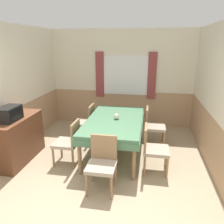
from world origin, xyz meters
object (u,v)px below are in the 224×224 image
sideboard (19,139)px  tv (9,114)px  chair_right_far (153,125)px  chair_left_near (69,141)px  vase (116,116)px  dining_table (115,124)px  chair_left_far (86,121)px  chair_right_near (153,147)px  chair_head_near (102,162)px

sideboard → tv: size_ratio=2.71×
chair_right_far → chair_left_near: 1.92m
sideboard → vase: size_ratio=10.40×
chair_left_near → tv: (-1.02, -0.20, 0.55)m
dining_table → chair_left_far: chair_left_far is taller
chair_left_near → chair_right_near: 1.55m
dining_table → chair_right_far: bearing=36.1°
chair_right_near → sideboard: 2.57m
chair_head_near → chair_left_near: size_ratio=1.00×
vase → chair_head_near: bearing=-91.6°
chair_left_far → tv: size_ratio=1.94×
chair_head_near → chair_right_near: same height
tv → sideboard: bearing=91.1°
dining_table → vase: vase is taller
chair_left_near → chair_left_far: (0.00, 1.13, 0.00)m
chair_right_far → chair_left_near: same height
chair_right_near → vase: 1.00m
chair_left_near → vase: (0.81, 0.58, 0.34)m
chair_head_near → chair_left_far: size_ratio=1.00×
chair_right_far → chair_left_near: bearing=-53.9°
vase → chair_left_near: bearing=-144.3°
tv → vase: (1.83, 0.79, -0.20)m
chair_head_near → chair_right_far: bearing=-113.8°
sideboard → chair_left_far: bearing=48.9°
dining_table → tv: bearing=-156.8°
chair_right_far → chair_left_far: (-1.55, 0.00, 0.00)m
chair_head_near → chair_left_near: 1.00m
chair_head_near → chair_right_near: (0.78, 0.63, 0.00)m
chair_left_far → sideboard: size_ratio=0.72×
chair_head_near → tv: tv is taller
dining_table → chair_left_near: size_ratio=2.29×
chair_right_near → tv: (-2.57, -0.20, 0.55)m
dining_table → vase: 0.16m
chair_left_near → chair_left_far: 1.13m
chair_right_far → chair_left_near: size_ratio=1.00×
chair_left_near → chair_right_far: bearing=-53.9°
chair_head_near → chair_left_near: (-0.78, 0.63, 0.00)m
dining_table → chair_right_far: size_ratio=2.29×
chair_head_near → vase: vase is taller
chair_right_far → vase: 0.98m
chair_right_near → vase: vase is taller
chair_right_far → chair_head_near: same height
chair_head_near → sideboard: (-1.80, 0.59, -0.02)m
chair_left_far → sideboard: (-1.02, -1.17, -0.02)m
chair_left_far → sideboard: 1.55m
chair_right_near → chair_left_far: (-1.55, 1.13, 0.00)m
chair_head_near → chair_left_far: bearing=-66.2°
dining_table → chair_right_far: 0.98m
tv → vase: 2.00m
chair_left_near → chair_head_near: bearing=-128.9°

